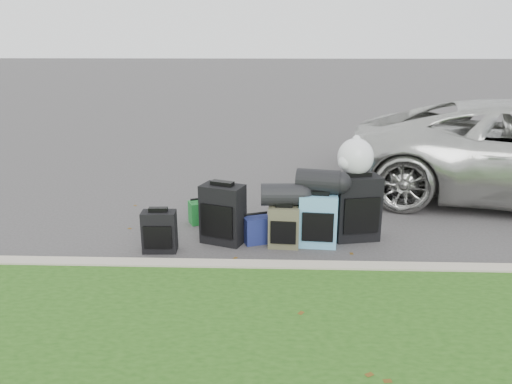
{
  "coord_description": "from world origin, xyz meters",
  "views": [
    {
      "loc": [
        0.11,
        -5.7,
        2.36
      ],
      "look_at": [
        -0.1,
        0.2,
        0.55
      ],
      "focal_mm": 35.0,
      "sensor_mm": 36.0,
      "label": 1
    }
  ],
  "objects_px": {
    "suitcase_large_black_right": "(357,208)",
    "suitcase_olive": "(284,227)",
    "tote_green": "(200,212)",
    "tote_navy": "(256,229)",
    "suitcase_large_black_left": "(223,214)",
    "suitcase_small_black": "(159,232)",
    "suitcase_teal": "(318,220)"
  },
  "relations": [
    {
      "from": "suitcase_teal",
      "to": "suitcase_small_black",
      "type": "bearing_deg",
      "value": -167.51
    },
    {
      "from": "tote_green",
      "to": "tote_navy",
      "type": "bearing_deg",
      "value": -63.22
    },
    {
      "from": "suitcase_large_black_right",
      "to": "tote_green",
      "type": "relative_size",
      "value": 2.68
    },
    {
      "from": "suitcase_large_black_right",
      "to": "suitcase_olive",
      "type": "bearing_deg",
      "value": -173.93
    },
    {
      "from": "suitcase_large_black_left",
      "to": "suitcase_large_black_right",
      "type": "distance_m",
      "value": 1.63
    },
    {
      "from": "suitcase_teal",
      "to": "suitcase_large_black_left",
      "type": "bearing_deg",
      "value": -178.16
    },
    {
      "from": "suitcase_olive",
      "to": "tote_green",
      "type": "bearing_deg",
      "value": 150.24
    },
    {
      "from": "suitcase_large_black_left",
      "to": "suitcase_teal",
      "type": "distance_m",
      "value": 1.13
    },
    {
      "from": "suitcase_teal",
      "to": "tote_green",
      "type": "bearing_deg",
      "value": 160.02
    },
    {
      "from": "suitcase_large_black_right",
      "to": "suitcase_small_black",
      "type": "bearing_deg",
      "value": 179.96
    },
    {
      "from": "suitcase_olive",
      "to": "suitcase_teal",
      "type": "height_order",
      "value": "suitcase_teal"
    },
    {
      "from": "suitcase_olive",
      "to": "suitcase_large_black_right",
      "type": "height_order",
      "value": "suitcase_large_black_right"
    },
    {
      "from": "suitcase_large_black_left",
      "to": "tote_navy",
      "type": "height_order",
      "value": "suitcase_large_black_left"
    },
    {
      "from": "suitcase_olive",
      "to": "suitcase_large_black_right",
      "type": "bearing_deg",
      "value": 22.01
    },
    {
      "from": "suitcase_olive",
      "to": "tote_green",
      "type": "relative_size",
      "value": 1.66
    },
    {
      "from": "suitcase_teal",
      "to": "suitcase_large_black_right",
      "type": "xyz_separation_m",
      "value": [
        0.49,
        0.23,
        0.08
      ]
    },
    {
      "from": "suitcase_large_black_left",
      "to": "suitcase_teal",
      "type": "relative_size",
      "value": 1.13
    },
    {
      "from": "suitcase_large_black_right",
      "to": "tote_navy",
      "type": "xyz_separation_m",
      "value": [
        -1.22,
        -0.16,
        -0.24
      ]
    },
    {
      "from": "suitcase_large_black_left",
      "to": "tote_green",
      "type": "height_order",
      "value": "suitcase_large_black_left"
    },
    {
      "from": "suitcase_large_black_left",
      "to": "tote_green",
      "type": "distance_m",
      "value": 0.78
    },
    {
      "from": "suitcase_small_black",
      "to": "suitcase_large_black_right",
      "type": "distance_m",
      "value": 2.38
    },
    {
      "from": "suitcase_large_black_left",
      "to": "suitcase_large_black_right",
      "type": "xyz_separation_m",
      "value": [
        1.62,
        0.17,
        0.04
      ]
    },
    {
      "from": "suitcase_large_black_left",
      "to": "tote_navy",
      "type": "bearing_deg",
      "value": 21.98
    },
    {
      "from": "suitcase_small_black",
      "to": "tote_navy",
      "type": "distance_m",
      "value": 1.15
    },
    {
      "from": "tote_green",
      "to": "suitcase_olive",
      "type": "bearing_deg",
      "value": -58.31
    },
    {
      "from": "suitcase_small_black",
      "to": "suitcase_large_black_right",
      "type": "relative_size",
      "value": 0.61
    },
    {
      "from": "tote_green",
      "to": "suitcase_small_black",
      "type": "bearing_deg",
      "value": -133.06
    },
    {
      "from": "suitcase_large_black_left",
      "to": "suitcase_olive",
      "type": "distance_m",
      "value": 0.75
    },
    {
      "from": "suitcase_small_black",
      "to": "suitcase_large_black_right",
      "type": "bearing_deg",
      "value": 8.74
    },
    {
      "from": "suitcase_large_black_left",
      "to": "suitcase_teal",
      "type": "bearing_deg",
      "value": 17.55
    },
    {
      "from": "tote_navy",
      "to": "suitcase_teal",
      "type": "bearing_deg",
      "value": -26.51
    },
    {
      "from": "tote_navy",
      "to": "suitcase_large_black_right",
      "type": "bearing_deg",
      "value": -13.38
    }
  ]
}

